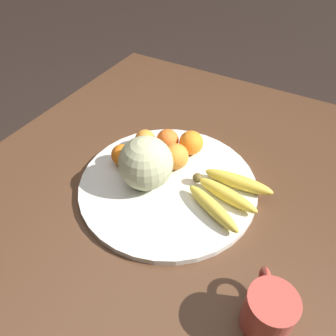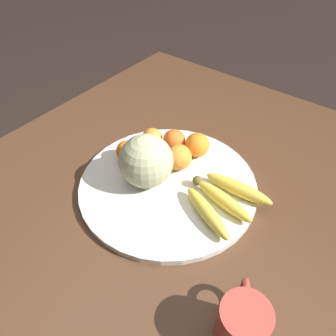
% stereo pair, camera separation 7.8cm
% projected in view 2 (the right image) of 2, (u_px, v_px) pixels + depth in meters
% --- Properties ---
extents(ground_plane, '(12.00, 12.00, 0.00)m').
position_uv_depth(ground_plane, '(151.00, 322.00, 1.34)').
color(ground_plane, black).
extents(kitchen_table, '(1.37, 0.97, 0.77)m').
position_uv_depth(kitchen_table, '(143.00, 222.00, 0.88)').
color(kitchen_table, '#4C301E').
rests_on(kitchen_table, ground_plane).
extents(fruit_bowl, '(0.44, 0.44, 0.02)m').
position_uv_depth(fruit_bowl, '(168.00, 184.00, 0.83)').
color(fruit_bowl, silver).
rests_on(fruit_bowl, kitchen_table).
extents(melon, '(0.13, 0.13, 0.13)m').
position_uv_depth(melon, '(146.00, 161.00, 0.78)').
color(melon, '#B2B789').
rests_on(melon, fruit_bowl).
extents(banana_bunch, '(0.18, 0.19, 0.03)m').
position_uv_depth(banana_bunch, '(223.00, 199.00, 0.76)').
color(banana_bunch, brown).
rests_on(banana_bunch, fruit_bowl).
extents(orange_front_left, '(0.06, 0.06, 0.06)m').
position_uv_depth(orange_front_left, '(174.00, 140.00, 0.89)').
color(orange_front_left, orange).
rests_on(orange_front_left, fruit_bowl).
extents(orange_front_right, '(0.06, 0.06, 0.06)m').
position_uv_depth(orange_front_right, '(127.00, 151.00, 0.87)').
color(orange_front_right, orange).
rests_on(orange_front_right, fruit_bowl).
extents(orange_mid_center, '(0.07, 0.07, 0.07)m').
position_uv_depth(orange_mid_center, '(197.00, 145.00, 0.88)').
color(orange_mid_center, orange).
rests_on(orange_mid_center, fruit_bowl).
extents(orange_back_left, '(0.06, 0.06, 0.06)m').
position_uv_depth(orange_back_left, '(152.00, 138.00, 0.90)').
color(orange_back_left, orange).
rests_on(orange_back_left, fruit_bowl).
extents(orange_back_right, '(0.07, 0.07, 0.07)m').
position_uv_depth(orange_back_right, '(179.00, 157.00, 0.84)').
color(orange_back_right, orange).
rests_on(orange_back_right, fruit_bowl).
extents(produce_tag, '(0.08, 0.06, 0.00)m').
position_uv_depth(produce_tag, '(165.00, 152.00, 0.90)').
color(produce_tag, white).
rests_on(produce_tag, fruit_bowl).
extents(ceramic_mug, '(0.12, 0.09, 0.09)m').
position_uv_depth(ceramic_mug, '(243.00, 323.00, 0.54)').
color(ceramic_mug, '#B74238').
rests_on(ceramic_mug, kitchen_table).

